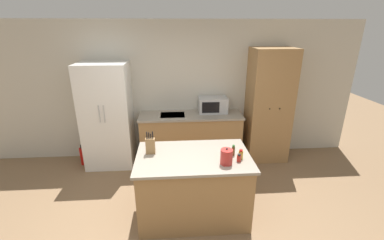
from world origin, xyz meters
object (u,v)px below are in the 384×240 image
at_px(spice_bottle_tall_dark, 239,158).
at_px(spice_bottle_short_red, 224,152).
at_px(refrigerator, 107,116).
at_px(microwave, 213,105).
at_px(spice_bottle_pale_salt, 241,155).
at_px(fire_extinguisher, 83,156).
at_px(spice_bottle_amber_oil, 233,150).
at_px(kettle, 226,157).
at_px(spice_bottle_green_herb, 225,155).
at_px(knife_block, 150,145).
at_px(pantry_cabinet, 269,106).

distance_m(spice_bottle_tall_dark, spice_bottle_short_red, 0.22).
height_order(refrigerator, microwave, refrigerator).
distance_m(refrigerator, spice_bottle_tall_dark, 2.63).
xyz_separation_m(spice_bottle_pale_salt, fire_extinguisher, (-2.56, 1.64, -0.79)).
xyz_separation_m(microwave, spice_bottle_tall_dark, (0.05, -1.85, -0.13)).
distance_m(microwave, fire_extinguisher, 2.64).
bearing_deg(spice_bottle_amber_oil, spice_bottle_pale_salt, -56.16).
bearing_deg(spice_bottle_pale_salt, refrigerator, 140.69).
bearing_deg(spice_bottle_pale_salt, fire_extinguisher, 147.32).
relative_size(microwave, kettle, 2.49).
height_order(refrigerator, fire_extinguisher, refrigerator).
distance_m(spice_bottle_green_herb, spice_bottle_pale_salt, 0.19).
height_order(spice_bottle_tall_dark, spice_bottle_green_herb, spice_bottle_green_herb).
xyz_separation_m(spice_bottle_amber_oil, spice_bottle_pale_salt, (0.07, -0.11, -0.01)).
xyz_separation_m(microwave, spice_bottle_amber_oil, (0.02, -1.68, -0.11)).
distance_m(knife_block, spice_bottle_tall_dark, 1.14).
xyz_separation_m(knife_block, spice_bottle_amber_oil, (1.07, -0.13, -0.05)).
bearing_deg(spice_bottle_green_herb, fire_extinguisher, 145.34).
xyz_separation_m(knife_block, spice_bottle_tall_dark, (1.10, -0.29, -0.07)).
bearing_deg(kettle, spice_bottle_green_herb, 84.01).
bearing_deg(spice_bottle_amber_oil, spice_bottle_green_herb, -140.60).
distance_m(spice_bottle_tall_dark, spice_bottle_pale_salt, 0.07).
relative_size(knife_block, spice_bottle_short_red, 2.76).
bearing_deg(microwave, pantry_cabinet, -5.49).
height_order(pantry_cabinet, spice_bottle_amber_oil, pantry_cabinet).
relative_size(refrigerator, kettle, 8.91).
distance_m(spice_bottle_amber_oil, spice_bottle_green_herb, 0.16).
relative_size(refrigerator, spice_bottle_amber_oil, 13.42).
xyz_separation_m(pantry_cabinet, knife_block, (-2.09, -1.46, -0.04)).
distance_m(spice_bottle_short_red, spice_bottle_green_herb, 0.10).
bearing_deg(spice_bottle_amber_oil, pantry_cabinet, 57.01).
distance_m(pantry_cabinet, fire_extinguisher, 3.63).
bearing_deg(kettle, spice_bottle_amber_oil, 57.91).
xyz_separation_m(knife_block, fire_extinguisher, (-1.42, 1.41, -0.85)).
height_order(knife_block, spice_bottle_green_herb, knife_block).
bearing_deg(pantry_cabinet, refrigerator, -179.42).
bearing_deg(refrigerator, microwave, 3.86).
relative_size(microwave, spice_bottle_amber_oil, 3.75).
bearing_deg(spice_bottle_pale_salt, kettle, -152.18).
bearing_deg(knife_block, spice_bottle_pale_salt, -11.48).
height_order(spice_bottle_tall_dark, spice_bottle_short_red, spice_bottle_short_red).
relative_size(knife_block, spice_bottle_green_herb, 2.25).
bearing_deg(kettle, spice_bottle_pale_salt, 27.82).
bearing_deg(microwave, spice_bottle_pale_salt, -87.18).
bearing_deg(fire_extinguisher, spice_bottle_pale_salt, -32.68).
height_order(knife_block, spice_bottle_tall_dark, knife_block).
distance_m(knife_block, spice_bottle_short_red, 0.96).
bearing_deg(spice_bottle_tall_dark, knife_block, 165.09).
distance_m(spice_bottle_amber_oil, fire_extinguisher, 3.03).
xyz_separation_m(spice_bottle_green_herb, fire_extinguisher, (-2.37, 1.64, -0.80)).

